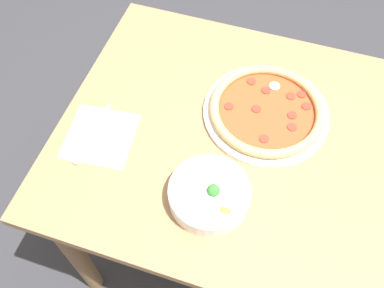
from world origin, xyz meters
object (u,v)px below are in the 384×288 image
(pizza, at_px, (266,111))
(knife, at_px, (94,131))
(fork, at_px, (110,137))
(bowl, at_px, (210,194))

(pizza, relative_size, knife, 1.71)
(pizza, bearing_deg, fork, 28.69)
(fork, distance_m, knife, 0.05)
(pizza, xyz_separation_m, fork, (0.38, 0.21, -0.01))
(pizza, height_order, knife, pizza)
(bowl, bearing_deg, pizza, -104.14)
(fork, relative_size, knife, 0.83)
(fork, xyz_separation_m, knife, (0.05, -0.01, -0.00))
(bowl, height_order, knife, bowl)
(pizza, distance_m, knife, 0.48)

